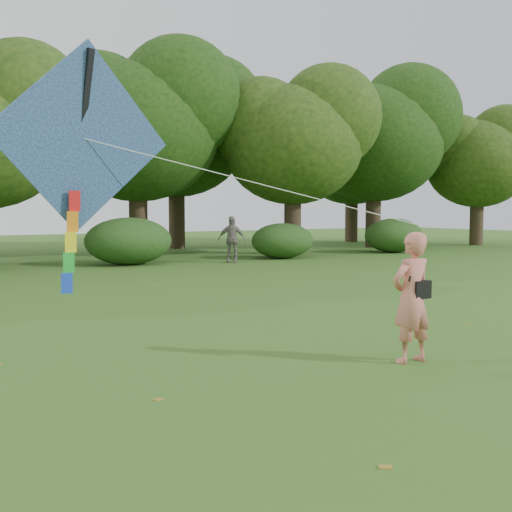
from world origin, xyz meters
TOP-DOWN VIEW (x-y plane):
  - ground at (0.00, 0.00)m, footprint 100.00×100.00m
  - man_kite_flyer at (0.76, 0.30)m, footprint 0.71×0.48m
  - bystander_right at (6.96, 16.63)m, footprint 1.16×1.08m
  - crossbody_bag at (0.88, 0.27)m, footprint 0.43×0.20m
  - flying_kite at (-3.54, 1.75)m, footprint 5.76×1.83m
  - tree_line at (1.67, 22.88)m, footprint 54.70×15.30m
  - shrub_band at (-0.72, 17.60)m, footprint 39.15×3.22m
  - fallen_leaves at (-0.93, 3.36)m, footprint 8.78×13.93m

SIDE VIEW (x-z plane):
  - ground at x=0.00m, z-range 0.00..0.00m
  - fallen_leaves at x=-0.93m, z-range 0.00..0.01m
  - shrub_band at x=-0.72m, z-range -0.08..1.79m
  - man_kite_flyer at x=0.76m, z-range 0.00..1.89m
  - bystander_right at x=6.96m, z-range 0.00..1.91m
  - crossbody_bag at x=0.88m, z-range 0.71..1.44m
  - flying_kite at x=-3.54m, z-range 1.49..4.64m
  - tree_line at x=1.67m, z-range 0.86..10.35m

